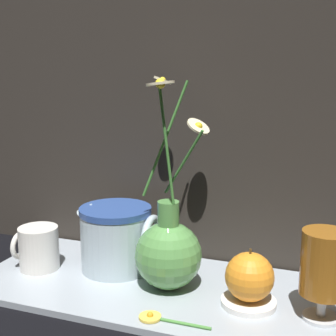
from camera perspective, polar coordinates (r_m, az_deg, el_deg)
ground_plane at (r=0.88m, az=0.05°, el=-14.95°), size 6.00×6.00×0.00m
shelf at (r=0.88m, az=0.05°, el=-14.60°), size 0.72×0.30×0.01m
vase_with_flowers at (r=0.85m, az=-0.01°, el=-9.90°), size 0.12×0.17×0.38m
yellow_mug at (r=0.97m, az=-15.59°, el=-9.35°), size 0.09×0.08×0.08m
ceramic_pitcher at (r=0.93m, az=-6.25°, el=-8.16°), size 0.17×0.14×0.14m
tea_glass at (r=0.78m, az=18.51°, el=-11.21°), size 0.07×0.07×0.15m
saucer_plate at (r=0.83m, az=9.79°, el=-15.83°), size 0.09×0.09×0.01m
orange_fruit at (r=0.81m, az=9.91°, el=-12.92°), size 0.08×0.08×0.09m
loose_daisy at (r=0.77m, az=-1.19°, el=-17.84°), size 0.12×0.04×0.01m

